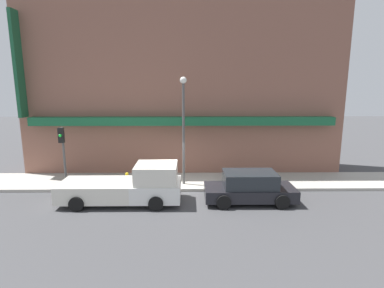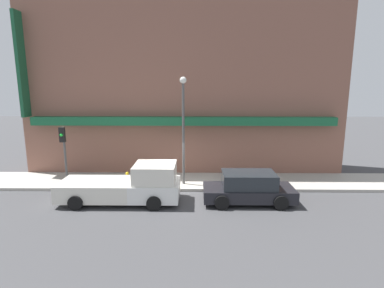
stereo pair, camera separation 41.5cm
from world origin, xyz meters
name	(u,v)px [view 1 (the left image)]	position (x,y,z in m)	size (l,w,h in m)	color
ground_plane	(182,192)	(0.00, 0.00, 0.00)	(80.00, 80.00, 0.00)	#424244
sidewalk	(183,181)	(0.00, 1.52, 0.08)	(36.00, 3.05, 0.15)	#ADA89E
building	(183,80)	(-0.01, 4.53, 5.92)	(19.80, 3.80, 11.88)	brown
pickup_truck	(129,186)	(-2.49, -1.41, 0.82)	(5.73, 2.26, 1.89)	white
parked_car	(249,187)	(3.29, -1.41, 0.72)	(4.31, 2.00, 1.49)	black
fire_hydrant	(127,178)	(-3.07, 0.86, 0.49)	(0.19, 0.19, 0.68)	yellow
street_lamp	(183,119)	(0.09, 0.89, 3.79)	(0.36, 0.36, 5.86)	#4C4C4C
traffic_light	(63,146)	(-6.34, 0.52, 2.39)	(0.28, 0.42, 3.23)	#4C4C4C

